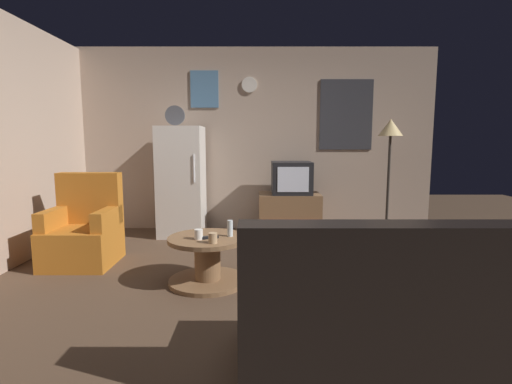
# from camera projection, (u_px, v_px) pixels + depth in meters

# --- Properties ---
(ground_plane) EXTENTS (12.00, 12.00, 0.00)m
(ground_plane) POSITION_uv_depth(u_px,v_px,m) (254.00, 288.00, 3.47)
(ground_plane) COLOR #4C3828
(wall_with_art) EXTENTS (5.20, 0.12, 2.63)m
(wall_with_art) POSITION_uv_depth(u_px,v_px,m) (256.00, 140.00, 5.73)
(wall_with_art) COLOR tan
(wall_with_art) RESTS_ON ground_plane
(fridge) EXTENTS (0.60, 0.62, 1.77)m
(fridge) POSITION_uv_depth(u_px,v_px,m) (182.00, 181.00, 5.36)
(fridge) COLOR silver
(fridge) RESTS_ON ground_plane
(tv_stand) EXTENTS (0.84, 0.53, 0.58)m
(tv_stand) POSITION_uv_depth(u_px,v_px,m) (289.00, 214.00, 5.40)
(tv_stand) COLOR brown
(tv_stand) RESTS_ON ground_plane
(crt_tv) EXTENTS (0.54, 0.51, 0.44)m
(crt_tv) POSITION_uv_depth(u_px,v_px,m) (292.00, 178.00, 5.33)
(crt_tv) COLOR black
(crt_tv) RESTS_ON tv_stand
(standing_lamp) EXTENTS (0.32, 0.32, 1.59)m
(standing_lamp) POSITION_uv_depth(u_px,v_px,m) (390.00, 137.00, 5.11)
(standing_lamp) COLOR #332D28
(standing_lamp) RESTS_ON ground_plane
(coffee_table) EXTENTS (0.72, 0.72, 0.44)m
(coffee_table) POSITION_uv_depth(u_px,v_px,m) (208.00, 260.00, 3.58)
(coffee_table) COLOR brown
(coffee_table) RESTS_ON ground_plane
(wine_glass) EXTENTS (0.05, 0.05, 0.15)m
(wine_glass) POSITION_uv_depth(u_px,v_px,m) (230.00, 228.00, 3.56)
(wine_glass) COLOR silver
(wine_glass) RESTS_ON coffee_table
(mug_ceramic_white) EXTENTS (0.08, 0.08, 0.09)m
(mug_ceramic_white) POSITION_uv_depth(u_px,v_px,m) (199.00, 234.00, 3.46)
(mug_ceramic_white) COLOR silver
(mug_ceramic_white) RESTS_ON coffee_table
(mug_ceramic_tan) EXTENTS (0.08, 0.08, 0.09)m
(mug_ceramic_tan) POSITION_uv_depth(u_px,v_px,m) (213.00, 238.00, 3.33)
(mug_ceramic_tan) COLOR tan
(mug_ceramic_tan) RESTS_ON coffee_table
(remote_control) EXTENTS (0.16, 0.10, 0.02)m
(remote_control) POSITION_uv_depth(u_px,v_px,m) (210.00, 237.00, 3.49)
(remote_control) COLOR black
(remote_control) RESTS_ON coffee_table
(armchair) EXTENTS (0.68, 0.68, 0.96)m
(armchair) POSITION_uv_depth(u_px,v_px,m) (84.00, 232.00, 4.16)
(armchair) COLOR #B2661E
(armchair) RESTS_ON ground_plane
(couch) EXTENTS (1.70, 0.80, 0.92)m
(couch) POSITION_uv_depth(u_px,v_px,m) (393.00, 322.00, 2.16)
(couch) COLOR black
(couch) RESTS_ON ground_plane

